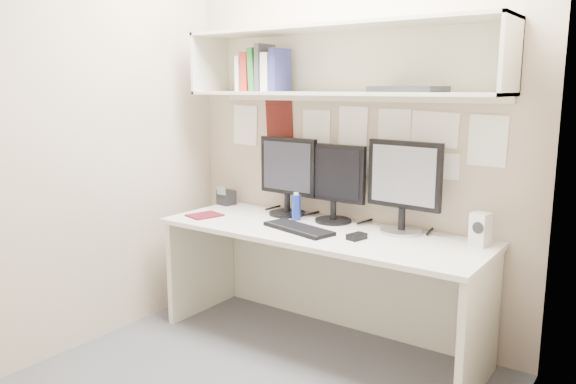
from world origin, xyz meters
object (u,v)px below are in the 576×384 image
Objects in this scene: maroon_notebook at (205,215)px; desk_phone at (226,197)px; keyboard at (298,229)px; desk at (320,287)px; speaker at (480,229)px; monitor_left at (288,174)px; monitor_right at (404,184)px; monitor_center at (334,180)px.

desk_phone is at bearing 124.80° from maroon_notebook.
desk_phone reaches higher than keyboard.
desk_phone reaches higher than desk.
keyboard is at bearing -151.55° from speaker.
monitor_left is at bearing 8.09° from desk_phone.
speaker is (0.98, 0.29, 0.08)m from keyboard.
keyboard is at bearing 18.56° from maroon_notebook.
monitor_center is at bearing -175.18° from monitor_right.
monitor_center is 3.53× the size of desk_phone.
speaker is (0.88, 0.19, 0.45)m from desk.
desk is 0.67m from monitor_center.
maroon_notebook is at bearing -153.83° from monitor_center.
desk is 0.40m from keyboard.
desk_phone is at bearing -177.34° from monitor_left.
maroon_notebook is (-1.69, -0.33, -0.08)m from speaker.
monitor_center is 0.91× the size of monitor_right.
desk is 3.90× the size of monitor_left.
desk is at bearing -4.73° from desk_phone.
desk is at bearing -148.01° from monitor_right.
keyboard is 2.27× the size of maroon_notebook.
keyboard is (-0.09, -0.10, 0.38)m from desk.
maroon_notebook is at bearing -61.54° from desk_phone.
desk_phone is (-0.94, 0.23, 0.42)m from desk.
monitor_left is at bearing 148.07° from keyboard.
keyboard is at bearing -99.07° from monitor_center.
desk is 14.43× the size of desk_phone.
monitor_right reaches higher than maroon_notebook.
monitor_center reaches higher than desk_phone.
speaker is at bearing 1.61° from monitor_right.
speaker is (1.27, -0.03, -0.19)m from monitor_left.
monitor_center is 0.94m from speaker.
monitor_center is at bearing -169.65° from speaker.
monitor_right is 1.32m from maroon_notebook.
monitor_center is 0.93m from desk_phone.
monitor_right is 0.67m from keyboard.
speaker is (0.92, -0.03, -0.17)m from monitor_center.
speaker reaches higher than desk.
maroon_notebook is at bearing -156.94° from speaker.
desk_phone is (-1.37, 0.01, -0.23)m from monitor_right.
monitor_right reaches higher than monitor_center.
desk is at bearing 24.86° from maroon_notebook.
monitor_right is at bearing -171.26° from speaker.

